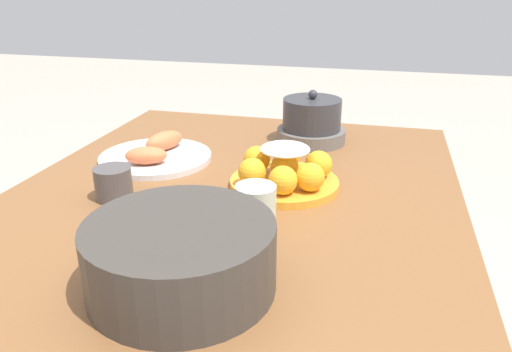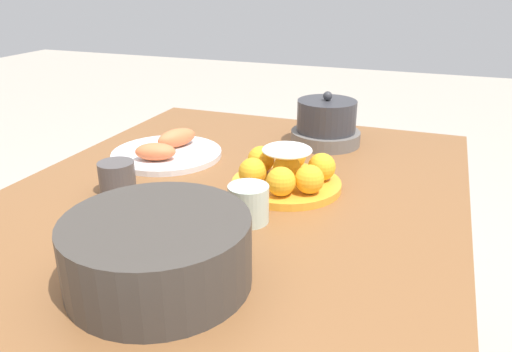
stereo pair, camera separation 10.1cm
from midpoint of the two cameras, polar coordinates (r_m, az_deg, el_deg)
The scene contains 7 objects.
dining_table at distance 1.05m, azimuth -0.75°, elevation -8.22°, with size 1.25×0.93×0.78m.
cake_plate at distance 1.05m, azimuth 6.26°, elevation 0.35°, with size 0.23×0.23×0.09m.
serving_bowl at distance 0.73m, azimuth -7.25°, elevation -8.40°, with size 0.27×0.27×0.10m.
seafood_platter at distance 1.24m, azimuth -7.87°, elevation 2.80°, with size 0.27×0.27×0.06m.
cup_near at distance 1.05m, azimuth -12.97°, elevation -0.21°, with size 0.07×0.07×0.07m.
cup_far at distance 0.90m, azimuth 2.33°, elevation -3.25°, with size 0.07×0.07×0.07m.
warming_pot at distance 1.34m, azimuth 10.19°, elevation 5.84°, with size 0.18×0.18×0.14m.
Camera 2 is at (0.83, 0.38, 1.20)m, focal length 35.00 mm.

